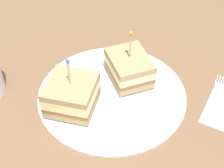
# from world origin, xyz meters

# --- Properties ---
(ground_plane) EXTENTS (1.12, 1.12, 0.02)m
(ground_plane) POSITION_xyz_m (0.00, 0.00, -0.01)
(ground_plane) COLOR brown
(plate) EXTENTS (0.28, 0.28, 0.01)m
(plate) POSITION_xyz_m (0.00, 0.00, 0.00)
(plate) COLOR white
(plate) RESTS_ON ground_plane
(sandwich_half_front) EXTENTS (0.08, 0.08, 0.10)m
(sandwich_half_front) POSITION_xyz_m (-0.06, -0.05, 0.04)
(sandwich_half_front) COLOR tan
(sandwich_half_front) RESTS_ON plate
(sandwich_half_back) EXTENTS (0.11, 0.11, 0.11)m
(sandwich_half_back) POSITION_xyz_m (0.02, 0.05, 0.03)
(sandwich_half_back) COLOR tan
(sandwich_half_back) RESTS_ON plate
(fork) EXTENTS (0.02, 0.13, 0.00)m
(fork) POSITION_xyz_m (0.20, 0.05, 0.00)
(fork) COLOR silver
(fork) RESTS_ON ground_plane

